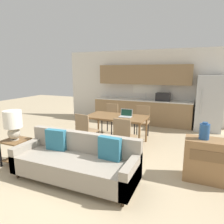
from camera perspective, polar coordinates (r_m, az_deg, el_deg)
ground_plane at (r=3.92m, az=-8.82°, el=-17.99°), size 20.00×20.00×0.00m
wall_back at (r=7.75m, az=9.23°, el=7.22°), size 6.40×0.07×2.70m
kitchen_counter at (r=7.51m, az=8.64°, el=3.18°), size 3.60×0.65×2.15m
refrigerator at (r=7.19m, az=25.94°, el=2.24°), size 0.80×0.73×1.80m
dining_table at (r=5.36m, az=1.30°, el=-1.83°), size 1.59×0.86×0.74m
couch at (r=3.75m, az=-10.00°, el=-13.74°), size 2.25×0.80×0.83m
side_table at (r=4.67m, az=-25.73°, el=-9.19°), size 0.47×0.47×0.54m
table_lamp at (r=4.50m, az=-26.43°, el=-2.81°), size 0.36×0.36×0.62m
credenza at (r=4.00m, az=26.87°, el=-12.39°), size 0.95×0.42×0.77m
vase at (r=3.81m, az=24.90°, el=-5.02°), size 0.17×0.17×0.30m
dining_chair_near_left at (r=4.96m, az=-7.62°, el=-4.99°), size 0.48×0.48×0.92m
dining_chair_near_right at (r=4.49m, az=3.44°, el=-6.67°), size 0.45×0.45×0.92m
dining_chair_far_right at (r=5.97m, az=8.60°, el=-2.16°), size 0.44×0.44×0.92m
dining_chair_far_left at (r=6.26m, az=-0.44°, el=-1.39°), size 0.46×0.46×0.92m
laptop at (r=5.27m, az=3.98°, el=-0.83°), size 0.33×0.27×0.20m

